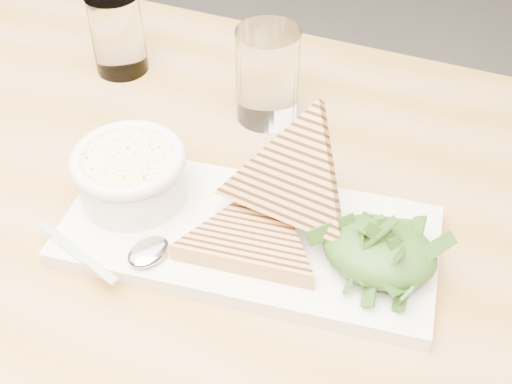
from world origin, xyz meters
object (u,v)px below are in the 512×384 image
at_px(platter, 248,236).
at_px(glass_near, 118,34).
at_px(glass_far, 267,75).
at_px(soup_bowl, 132,180).
at_px(table_top, 101,240).

relative_size(platter, glass_near, 3.47).
bearing_deg(glass_far, glass_near, 173.60).
distance_m(soup_bowl, glass_near, 0.27).
xyz_separation_m(glass_near, glass_far, (0.21, -0.02, 0.00)).
height_order(table_top, glass_near, glass_near).
bearing_deg(glass_near, table_top, -64.85).
height_order(glass_near, glass_far, glass_far).
relative_size(table_top, soup_bowl, 12.34).
relative_size(table_top, platter, 3.63).
bearing_deg(soup_bowl, glass_near, 123.32).
bearing_deg(glass_near, soup_bowl, -56.68).
xyz_separation_m(soup_bowl, glass_far, (0.07, 0.20, 0.02)).
xyz_separation_m(table_top, glass_near, (-0.12, 0.26, 0.07)).
bearing_deg(glass_far, soup_bowl, -109.11).
bearing_deg(glass_far, platter, -73.92).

